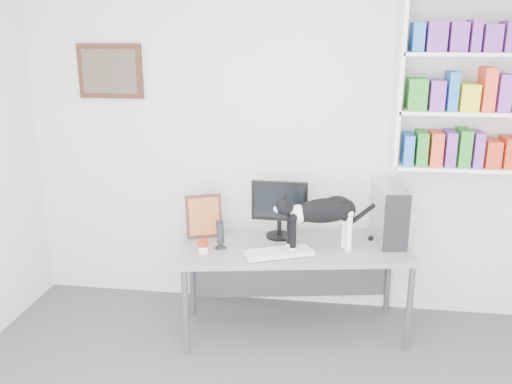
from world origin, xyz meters
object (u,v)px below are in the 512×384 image
keyboard (278,253)px  pc_tower (389,214)px  soup_can (203,246)px  bookshelf (472,83)px  speaker (220,234)px  leaning_print (204,215)px  desk (294,290)px  monitor (279,209)px  cat (322,224)px

keyboard → pc_tower: size_ratio=1.11×
pc_tower → soup_can: pc_tower is taller
bookshelf → speaker: (-1.73, -0.44, -1.05)m
bookshelf → soup_can: bookshelf is taller
bookshelf → leaning_print: bearing=-173.4°
desk → pc_tower: bearing=7.2°
speaker → leaning_print: (-0.17, 0.22, 0.06)m
soup_can → leaning_print: bearing=101.9°
monitor → leaning_print: (-0.57, -0.06, -0.06)m
keyboard → speaker: size_ratio=2.20×
bookshelf → keyboard: bookshelf is taller
bookshelf → pc_tower: 1.08m
monitor → bookshelf: bearing=7.9°
monitor → speaker: monitor is taller
monitor → pc_tower: monitor is taller
monitor → cat: 0.41m
leaning_print → soup_can: 0.36m
cat → desk: bearing=140.4°
bookshelf → leaning_print: size_ratio=3.68×
pc_tower → leaning_print: 1.39m
soup_can → cat: cat is taller
monitor → cat: monitor is taller
pc_tower → speaker: (-1.21, -0.31, -0.11)m
soup_can → cat: 0.85m
bookshelf → pc_tower: bearing=-165.4°
desk → leaning_print: leaning_print is taller
monitor → cat: bearing=-36.1°
keyboard → leaning_print: 0.68m
leaning_print → pc_tower: bearing=-17.5°
pc_tower → leaning_print: pc_tower is taller
bookshelf → cat: size_ratio=1.85×
keyboard → soup_can: 0.53m
bookshelf → speaker: size_ratio=5.72×
keyboard → leaning_print: leaning_print is taller
speaker → cat: cat is taller
desk → monitor: 0.61m
monitor → pc_tower: size_ratio=1.04×
keyboard → bookshelf: bearing=-1.5°
bookshelf → desk: (-1.19, -0.34, -1.50)m
monitor → leaning_print: size_ratio=1.33×
bookshelf → desk: size_ratio=0.75×
speaker → leaning_print: size_ratio=0.64×
leaning_print → soup_can: size_ratio=3.37×
keyboard → soup_can: (-0.53, -0.04, 0.03)m
cat → keyboard: bearing=179.0°
bookshelf → cat: bearing=-158.1°
soup_can → cat: size_ratio=0.15×
keyboard → pc_tower: bearing=2.8°
bookshelf → soup_can: 2.21m
pc_tower → soup_can: 1.39m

